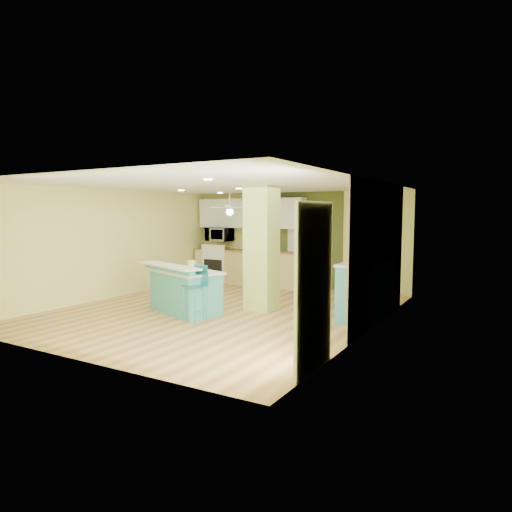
{
  "coord_description": "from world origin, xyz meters",
  "views": [
    {
      "loc": [
        5.12,
        -7.44,
        1.96
      ],
      "look_at": [
        0.58,
        0.4,
        1.1
      ],
      "focal_mm": 32.0,
      "sensor_mm": 36.0,
      "label": 1
    }
  ],
  "objects_px": {
    "fruit_bowl": "(252,250)",
    "peninsula": "(185,290)",
    "side_counter": "(367,290)",
    "canister": "(192,265)",
    "bar_stool": "(198,284)"
  },
  "relations": [
    {
      "from": "fruit_bowl",
      "to": "canister",
      "type": "relative_size",
      "value": 1.55
    },
    {
      "from": "bar_stool",
      "to": "fruit_bowl",
      "type": "xyz_separation_m",
      "value": [
        -1.23,
        4.03,
        0.29
      ]
    },
    {
      "from": "side_counter",
      "to": "fruit_bowl",
      "type": "height_order",
      "value": "side_counter"
    },
    {
      "from": "fruit_bowl",
      "to": "canister",
      "type": "xyz_separation_m",
      "value": [
        0.6,
        -3.39,
        -0.04
      ]
    },
    {
      "from": "peninsula",
      "to": "fruit_bowl",
      "type": "height_order",
      "value": "fruit_bowl"
    },
    {
      "from": "fruit_bowl",
      "to": "bar_stool",
      "type": "bearing_deg",
      "value": -72.97
    },
    {
      "from": "bar_stool",
      "to": "canister",
      "type": "xyz_separation_m",
      "value": [
        -0.63,
        0.64,
        0.24
      ]
    },
    {
      "from": "peninsula",
      "to": "canister",
      "type": "height_order",
      "value": "canister"
    },
    {
      "from": "side_counter",
      "to": "fruit_bowl",
      "type": "relative_size",
      "value": 6.31
    },
    {
      "from": "side_counter",
      "to": "canister",
      "type": "height_order",
      "value": "side_counter"
    },
    {
      "from": "bar_stool",
      "to": "peninsula",
      "type": "bearing_deg",
      "value": 156.64
    },
    {
      "from": "fruit_bowl",
      "to": "peninsula",
      "type": "bearing_deg",
      "value": -80.85
    },
    {
      "from": "peninsula",
      "to": "bar_stool",
      "type": "height_order",
      "value": "bar_stool"
    },
    {
      "from": "fruit_bowl",
      "to": "canister",
      "type": "distance_m",
      "value": 3.45
    },
    {
      "from": "peninsula",
      "to": "bar_stool",
      "type": "bearing_deg",
      "value": -13.08
    }
  ]
}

